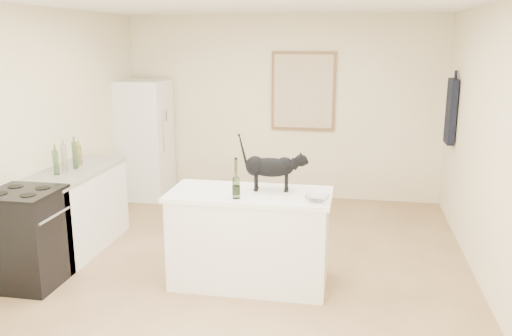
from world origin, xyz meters
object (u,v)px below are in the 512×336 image
(stove, at_px, (27,239))
(black_cat, at_px, (270,170))
(fridge, at_px, (144,140))
(wine_bottle, at_px, (236,181))
(glass_bowl, at_px, (317,198))

(stove, distance_m, black_cat, 2.37)
(fridge, relative_size, wine_bottle, 5.29)
(stove, distance_m, wine_bottle, 2.07)
(wine_bottle, height_order, glass_bowl, wine_bottle)
(black_cat, bearing_deg, glass_bowl, -35.55)
(black_cat, xyz_separation_m, wine_bottle, (-0.26, -0.31, -0.04))
(fridge, height_order, black_cat, fridge)
(fridge, bearing_deg, stove, -90.00)
(stove, relative_size, wine_bottle, 2.80)
(black_cat, height_order, wine_bottle, black_cat)
(black_cat, bearing_deg, stove, -172.24)
(fridge, relative_size, glass_bowl, 8.02)
(black_cat, relative_size, glass_bowl, 2.66)
(glass_bowl, bearing_deg, wine_bottle, -177.02)
(fridge, xyz_separation_m, black_cat, (2.23, -2.45, 0.25))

